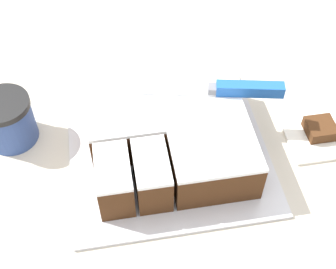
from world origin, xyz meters
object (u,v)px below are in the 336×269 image
Objects in this scene: knife at (236,89)px; brownie at (320,129)px; cake_board at (168,150)px; cake at (169,133)px; coffee_cup at (8,120)px.

knife is 5.61× the size of brownie.
cake_board is 1.22× the size of knife.
knife reaches higher than cake.
coffee_cup reaches higher than brownie.
knife reaches higher than brownie.
brownie is (0.29, -0.01, 0.01)m from cake_board.
cake is 5.23× the size of brownie.
cake_board is at bearing -137.48° from cake.
brownie is at bearing 174.49° from knife.
coffee_cup is at bearing 6.25° from knife.
coffee_cup is (-0.41, 0.04, -0.05)m from knife.
cake reaches higher than cake_board.
knife reaches higher than coffee_cup.
brownie is (0.16, -0.05, -0.08)m from knife.
cake is at bearing 28.92° from knife.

